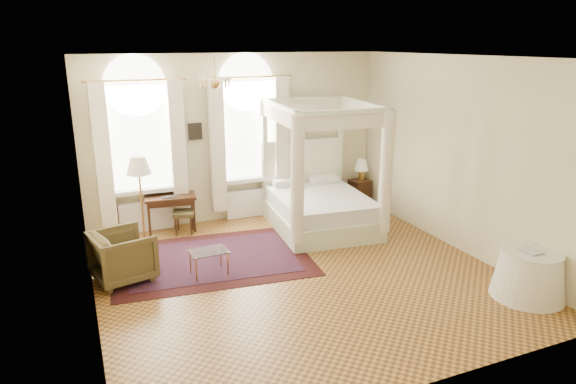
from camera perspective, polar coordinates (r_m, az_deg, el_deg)
name	(u,v)px	position (r m, az deg, el deg)	size (l,w,h in m)	color
ground	(299,274)	(8.16, 1.20, -9.07)	(6.00, 6.00, 0.00)	#B07A33
room_walls	(299,150)	(7.53, 1.29, 4.66)	(6.00, 6.00, 6.00)	beige
window_left	(141,155)	(9.86, -15.99, 3.93)	(1.62, 0.27, 3.29)	white
window_right	(249,147)	(10.32, -4.35, 5.06)	(1.62, 0.27, 3.29)	white
chandelier	(215,82)	(8.22, -8.09, 12.03)	(0.51, 0.45, 0.50)	#AF7F3A
wall_pictures	(242,126)	(10.30, -5.17, 7.30)	(2.54, 0.03, 0.39)	black
canopy_bed	(321,201)	(9.90, 3.66, -1.01)	(2.05, 2.42, 2.44)	beige
nightstand	(359,192)	(11.49, 7.94, -0.05)	(0.40, 0.36, 0.57)	#381F0F
nightstand_lamp	(362,166)	(11.40, 8.18, 2.84)	(0.31, 0.31, 0.45)	#AF7F3A
writing_desk	(170,201)	(9.97, -12.94, -0.97)	(0.99, 0.60, 0.70)	#381F0F
laptop	(169,196)	(9.86, -13.03, -0.48)	(0.30, 0.19, 0.02)	black
stool	(184,215)	(9.88, -11.49, -2.52)	(0.48, 0.48, 0.43)	#423D1C
armchair	(123,256)	(8.21, -17.88, -6.78)	(0.83, 0.86, 0.78)	#4A3D1F
coffee_table	(208,253)	(8.09, -8.83, -6.74)	(0.60, 0.44, 0.40)	silver
floor_lamp	(139,170)	(9.14, -16.25, 2.35)	(0.42, 0.42, 1.63)	#AF7F3A
oriental_rug	(212,259)	(8.76, -8.43, -7.37)	(3.42, 2.62, 0.01)	#380D0E
side_table	(529,274)	(8.11, 25.22, -8.27)	(1.02, 1.02, 0.70)	white
book	(525,252)	(7.86, 24.88, -6.08)	(0.21, 0.28, 0.03)	black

